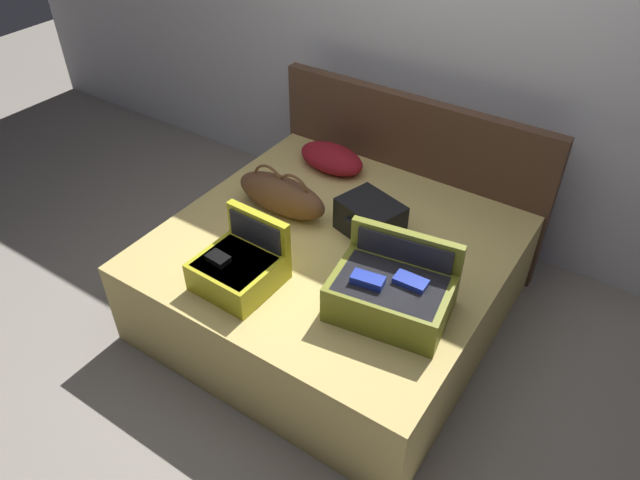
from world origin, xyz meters
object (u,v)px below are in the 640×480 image
at_px(hard_case_small, 370,218).
at_px(hard_case_medium, 240,267).
at_px(duffel_bag, 281,195).
at_px(pillow_near_headboard, 331,158).
at_px(bed, 332,278).
at_px(hard_case_large, 391,292).

bearing_deg(hard_case_small, hard_case_medium, -98.05).
distance_m(hard_case_medium, duffel_bag, 0.65).
bearing_deg(pillow_near_headboard, hard_case_small, -39.58).
height_order(bed, pillow_near_headboard, pillow_near_headboard).
relative_size(bed, hard_case_large, 2.99).
height_order(bed, hard_case_medium, hard_case_medium).
xyz_separation_m(hard_case_large, pillow_near_headboard, (-0.95, 0.94, -0.05)).
distance_m(hard_case_medium, hard_case_small, 0.81).
bearing_deg(duffel_bag, hard_case_medium, -72.45).
relative_size(hard_case_small, duffel_bag, 0.67).
height_order(hard_case_medium, hard_case_small, hard_case_medium).
xyz_separation_m(bed, hard_case_small, (0.12, 0.19, 0.38)).
bearing_deg(hard_case_small, bed, -106.62).
xyz_separation_m(hard_case_medium, duffel_bag, (-0.20, 0.62, 0.01)).
bearing_deg(hard_case_large, bed, 141.59).
relative_size(hard_case_large, duffel_bag, 1.02).
xyz_separation_m(hard_case_small, duffel_bag, (-0.53, -0.11, 0.02)).
height_order(duffel_bag, pillow_near_headboard, duffel_bag).
height_order(hard_case_large, hard_case_small, hard_case_large).
bearing_deg(pillow_near_headboard, duffel_bag, -88.18).
xyz_separation_m(duffel_bag, pillow_near_headboard, (-0.02, 0.57, -0.04)).
distance_m(hard_case_large, pillow_near_headboard, 1.34).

